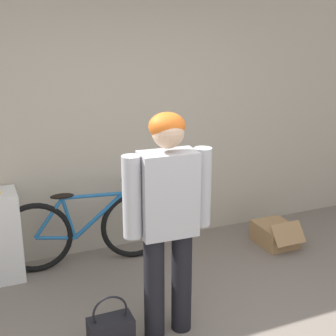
% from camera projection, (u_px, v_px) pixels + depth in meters
% --- Properties ---
extents(wall_back, '(8.00, 0.07, 2.60)m').
position_uv_depth(wall_back, '(121.00, 124.00, 4.64)').
color(wall_back, '#B7AD99').
rests_on(wall_back, ground_plane).
extents(person, '(0.66, 0.25, 1.69)m').
position_uv_depth(person, '(168.00, 211.00, 3.29)').
color(person, black).
rests_on(person, ground_plane).
extents(bicycle, '(1.65, 0.46, 0.77)m').
position_uv_depth(bicycle, '(87.00, 229.00, 4.48)').
color(bicycle, black).
rests_on(bicycle, ground_plane).
extents(handbag, '(0.32, 0.17, 0.42)m').
position_uv_depth(handbag, '(111.00, 331.00, 3.37)').
color(handbag, black).
rests_on(handbag, ground_plane).
extents(cardboard_box, '(0.37, 0.51, 0.30)m').
position_uv_depth(cardboard_box, '(275.00, 234.00, 4.98)').
color(cardboard_box, '#A87F51').
rests_on(cardboard_box, ground_plane).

